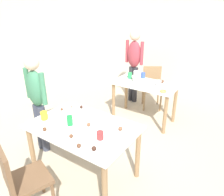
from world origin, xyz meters
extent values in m
plane|color=tan|center=(0.00, 0.00, 0.00)|extent=(6.40, 6.40, 0.00)
cube|color=beige|center=(0.00, 3.20, 1.30)|extent=(6.40, 0.10, 2.60)
cube|color=white|center=(-0.07, -0.19, 0.73)|extent=(1.25, 0.83, 0.04)
cylinder|color=olive|center=(-0.63, -0.54, 0.35)|extent=(0.06, 0.06, 0.71)
cylinder|color=olive|center=(0.50, -0.54, 0.35)|extent=(0.06, 0.06, 0.71)
cylinder|color=olive|center=(-0.63, 0.16, 0.35)|extent=(0.06, 0.06, 0.71)
cylinder|color=olive|center=(0.50, 0.16, 0.35)|extent=(0.06, 0.06, 0.71)
cube|color=white|center=(-0.12, 1.57, 0.73)|extent=(1.16, 0.60, 0.04)
cylinder|color=olive|center=(-0.64, 1.33, 0.35)|extent=(0.06, 0.06, 0.71)
cylinder|color=olive|center=(0.40, 1.33, 0.35)|extent=(0.06, 0.06, 0.71)
cylinder|color=olive|center=(-0.64, 1.82, 0.35)|extent=(0.06, 0.06, 0.71)
cylinder|color=olive|center=(0.40, 1.82, 0.35)|extent=(0.06, 0.06, 0.71)
cube|color=brown|center=(-0.20, -0.90, 0.43)|extent=(0.51, 0.51, 0.04)
cube|color=brown|center=(-0.26, -1.07, 0.66)|extent=(0.37, 0.16, 0.42)
cylinder|color=brown|center=(-0.30, -0.69, 0.21)|extent=(0.04, 0.04, 0.41)
cylinder|color=brown|center=(-0.41, -1.01, 0.21)|extent=(0.04, 0.04, 0.41)
cube|color=olive|center=(-0.21, 2.16, 0.43)|extent=(0.55, 0.55, 0.04)
cube|color=olive|center=(-0.30, 2.31, 0.66)|extent=(0.35, 0.23, 0.42)
cylinder|color=olive|center=(0.03, 2.10, 0.21)|extent=(0.04, 0.04, 0.41)
cylinder|color=olive|center=(-0.27, 1.92, 0.21)|extent=(0.04, 0.04, 0.41)
cylinder|color=olive|center=(-0.15, 2.39, 0.21)|extent=(0.04, 0.04, 0.41)
cylinder|color=olive|center=(-0.44, 2.21, 0.21)|extent=(0.04, 0.04, 0.41)
cylinder|color=#383D4C|center=(-1.03, -0.11, 0.37)|extent=(0.11, 0.11, 0.74)
cylinder|color=#383D4C|center=(-0.92, -0.12, 0.37)|extent=(0.11, 0.11, 0.74)
ellipsoid|color=#3D7A56|center=(-0.97, -0.12, 1.00)|extent=(0.34, 0.23, 0.52)
sphere|color=beige|center=(-0.97, -0.12, 1.36)|extent=(0.20, 0.20, 0.20)
cylinder|color=#3D7A56|center=(-1.16, -0.10, 1.04)|extent=(0.08, 0.08, 0.44)
cylinder|color=#3D7A56|center=(-0.78, -0.13, 1.04)|extent=(0.08, 0.08, 0.44)
cylinder|color=#28282D|center=(-0.66, 2.24, 0.40)|extent=(0.11, 0.11, 0.80)
cylinder|color=#28282D|center=(-0.77, 2.25, 0.40)|extent=(0.11, 0.11, 0.80)
ellipsoid|color=#9E3842|center=(-0.72, 2.24, 1.09)|extent=(0.34, 0.23, 0.57)
sphere|color=beige|center=(-0.72, 2.24, 1.48)|extent=(0.22, 0.22, 0.22)
cylinder|color=#9E3842|center=(-0.53, 2.22, 1.13)|extent=(0.08, 0.08, 0.48)
cylinder|color=#9E3842|center=(-0.90, 2.26, 1.13)|extent=(0.08, 0.08, 0.48)
cylinder|color=white|center=(-0.11, -0.07, 0.78)|extent=(0.21, 0.21, 0.06)
cylinder|color=#198438|center=(-0.20, -0.26, 0.81)|extent=(0.07, 0.07, 0.12)
cube|color=silver|center=(-0.33, -0.16, 0.75)|extent=(0.17, 0.02, 0.01)
cylinder|color=yellow|center=(-0.56, -0.34, 0.80)|extent=(0.08, 0.08, 0.10)
cylinder|color=red|center=(0.27, -0.30, 0.80)|extent=(0.07, 0.07, 0.09)
cylinder|color=white|center=(-0.45, -0.04, 0.80)|extent=(0.08, 0.08, 0.10)
sphere|color=brown|center=(-0.35, -0.52, 0.77)|extent=(0.05, 0.05, 0.05)
sphere|color=brown|center=(-0.01, -0.45, 0.77)|extent=(0.04, 0.04, 0.04)
sphere|color=#3D2319|center=(0.33, -0.49, 0.77)|extent=(0.05, 0.05, 0.05)
sphere|color=brown|center=(-0.67, -0.26, 0.77)|extent=(0.04, 0.04, 0.04)
sphere|color=brown|center=(0.18, -0.53, 0.77)|extent=(0.05, 0.05, 0.05)
sphere|color=brown|center=(0.00, -0.16, 0.77)|extent=(0.04, 0.04, 0.04)
sphere|color=#3D2319|center=(-0.39, 0.15, 0.77)|extent=(0.04, 0.04, 0.04)
sphere|color=brown|center=(0.36, -0.03, 0.78)|extent=(0.05, 0.05, 0.05)
sphere|color=brown|center=(-0.51, 0.07, 0.77)|extent=(0.04, 0.04, 0.04)
sphere|color=brown|center=(-0.57, -0.05, 0.77)|extent=(0.04, 0.04, 0.04)
cylinder|color=white|center=(-0.26, 1.52, 0.86)|extent=(0.12, 0.12, 0.21)
cylinder|color=#3351B2|center=(-0.28, 1.82, 0.80)|extent=(0.08, 0.08, 0.11)
cylinder|color=green|center=(-0.48, 1.66, 0.81)|extent=(0.08, 0.08, 0.12)
cylinder|color=white|center=(0.16, 1.54, 0.81)|extent=(0.08, 0.08, 0.11)
torus|color=brown|center=(0.10, 1.77, 0.77)|extent=(0.14, 0.14, 0.04)
torus|color=white|center=(-0.35, 1.60, 0.76)|extent=(0.10, 0.10, 0.03)
torus|color=gold|center=(0.32, 1.34, 0.77)|extent=(0.12, 0.12, 0.03)
torus|color=white|center=(-0.60, 1.74, 0.77)|extent=(0.11, 0.11, 0.03)
camera|label=1|loc=(1.43, -1.80, 2.06)|focal=34.24mm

